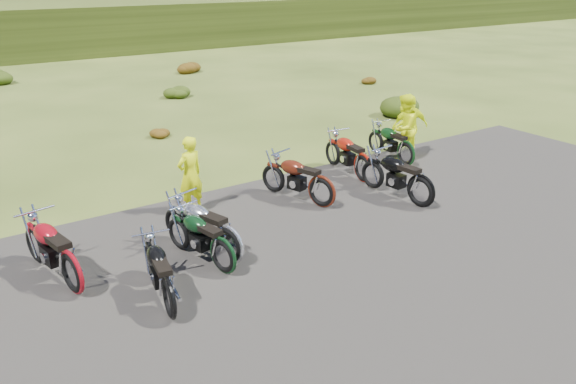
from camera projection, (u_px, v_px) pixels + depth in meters
ground at (349, 242)px, 11.24m from camera, size 300.00×300.00×0.00m
gravel_pad at (423, 286)px, 9.70m from camera, size 20.00×12.00×0.04m
shrub_4 at (158, 131)px, 18.06m from camera, size 0.77×0.77×0.45m
shrub_5 at (176, 90)px, 23.62m from camera, size 1.03×1.03×0.61m
shrub_6 at (187, 65)px, 29.18m from camera, size 1.30×1.30×0.77m
shrub_7 at (401, 102)px, 20.83m from camera, size 1.56×1.56×0.92m
shrub_8 at (366, 79)px, 26.50m from camera, size 0.77×0.77×0.45m
motorcycle_0 at (171, 319)px, 8.80m from camera, size 0.93×2.02×1.02m
motorcycle_1 at (76, 294)px, 9.46m from camera, size 1.15×2.31×1.16m
motorcycle_2 at (224, 274)px, 10.08m from camera, size 1.07×2.06×1.03m
motorcycle_3 at (229, 264)px, 10.42m from camera, size 1.31×2.26×1.12m
motorcycle_4 at (321, 208)px, 12.84m from camera, size 1.33×2.26×1.12m
motorcycle_5 at (419, 208)px, 12.85m from camera, size 0.95×2.26×1.15m
motorcycle_6 at (362, 183)px, 14.35m from camera, size 0.92×2.19×1.12m
motorcycle_7 at (405, 166)px, 15.53m from camera, size 0.80×2.04×1.05m
person_middle at (190, 176)px, 12.29m from camera, size 0.72×0.56×1.74m
person_right_a at (403, 129)px, 15.55m from camera, size 1.14×1.04×1.90m
person_right_b at (410, 127)px, 15.97m from camera, size 1.13×0.82×1.77m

